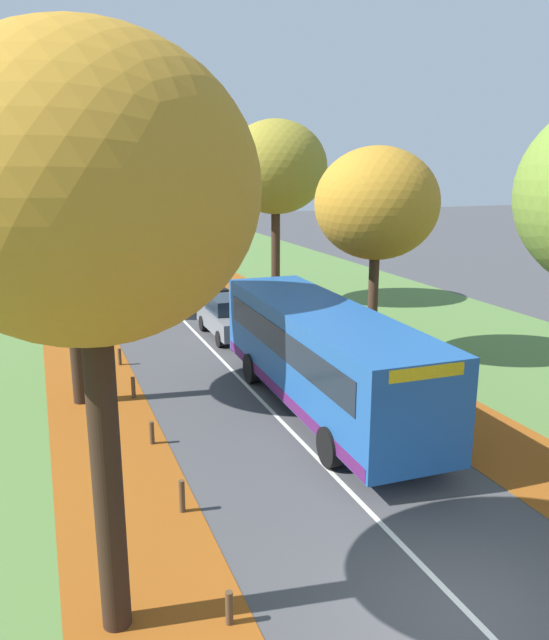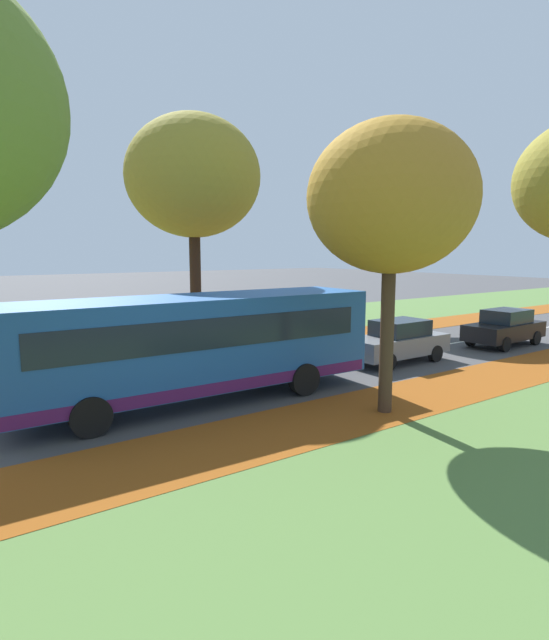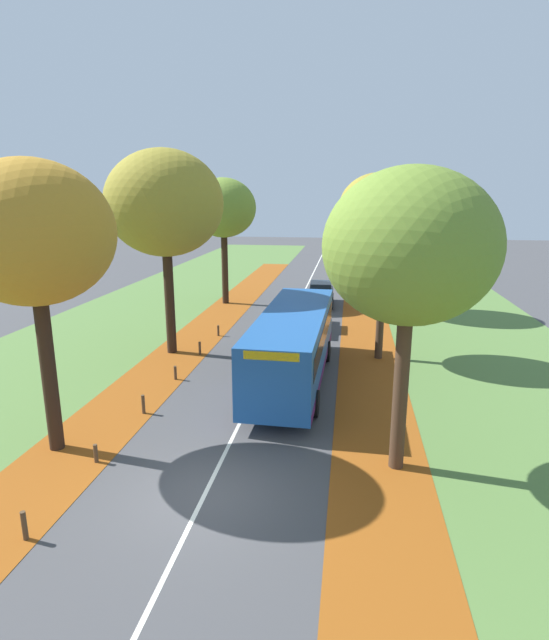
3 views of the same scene
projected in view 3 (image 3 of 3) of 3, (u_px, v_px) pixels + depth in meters
The scene contains 21 objects.
ground_plane at pixel (205, 495), 13.00m from camera, with size 160.00×160.00×0.00m, color #424244.
grass_verge_left at pixel (157, 311), 33.50m from camera, with size 12.00×90.00×0.01m, color #517538.
leaf_litter_left at pixel (196, 338), 27.09m from camera, with size 2.80×60.00×0.00m, color #8C4714.
grass_verge_right at pixel (440, 321), 30.84m from camera, with size 12.00×90.00×0.01m, color #517538.
leaf_litter_right at pixel (368, 346), 25.76m from camera, with size 2.80×60.00×0.00m, color #8C4714.
road_centre_line at pixel (292, 316), 32.17m from camera, with size 0.12×80.00×0.01m, color silver.
tree_left_nearest at pixel (33, 235), 13.80m from camera, with size 4.52×4.52×8.60m.
tree_left_near at pixel (165, 204), 22.97m from camera, with size 5.44×5.44×9.65m.
tree_left_mid at pixel (223, 209), 34.23m from camera, with size 4.49×4.49×8.72m.
tree_right_nearest at pixel (410, 248), 12.82m from camera, with size 4.54×4.54×8.34m.
tree_right_near at pixel (384, 241), 22.49m from camera, with size 4.25×4.25×7.47m.
tree_right_mid at pixel (378, 209), 31.74m from camera, with size 4.97×4.97×8.95m.
bollard_nearest at pixel (24, 526), 11.22m from camera, with size 0.12×0.12×0.72m, color #4C3823.
bollard_second at pixel (96, 453), 14.50m from camera, with size 0.12×0.12×0.57m, color #4C3823.
bollard_third at pixel (143, 404), 17.73m from camera, with size 0.12×0.12×0.70m, color #4C3823.
bollard_fourth at pixel (175, 373), 20.99m from camera, with size 0.12×0.12×0.60m, color #4C3823.
bollard_fifth at pixel (200, 348), 24.23m from camera, with size 0.12×0.12×0.66m, color #4C3823.
bollard_sixth at pixel (218, 331), 27.48m from camera, with size 0.12×0.12×0.61m, color #4C3823.
bus at pixel (294, 342), 20.45m from camera, with size 2.83×10.45×2.98m.
car_grey_lead at pixel (307, 315), 28.82m from camera, with size 1.79×4.20×1.62m.
car_black_following at pixel (321, 294), 35.03m from camera, with size 1.89×4.25×1.62m.
Camera 3 is at (3.52, -11.09, 7.61)m, focal length 28.00 mm.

